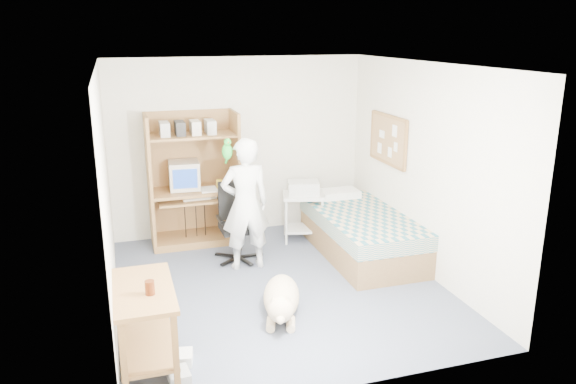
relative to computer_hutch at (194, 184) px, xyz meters
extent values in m
plane|color=#485062|center=(0.70, -1.74, -0.82)|extent=(4.00, 4.00, 0.00)
cube|color=silver|center=(0.70, 0.26, 0.43)|extent=(3.60, 0.02, 2.50)
cube|color=silver|center=(2.50, -1.74, 0.43)|extent=(0.02, 4.00, 2.50)
cube|color=silver|center=(-1.10, -1.74, 0.43)|extent=(0.02, 4.00, 2.50)
cube|color=white|center=(0.70, -1.74, 1.68)|extent=(3.60, 4.00, 0.02)
cube|color=#915C32|center=(-0.58, -0.04, 0.08)|extent=(0.04, 0.60, 1.80)
cube|color=#915C32|center=(0.58, -0.04, 0.08)|extent=(0.04, 0.60, 1.80)
cube|color=#915C32|center=(0.00, 0.25, 0.08)|extent=(1.20, 0.02, 1.80)
cube|color=#915C32|center=(0.00, -0.04, -0.08)|extent=(1.12, 0.60, 0.04)
cube|color=#915C32|center=(0.00, -0.12, -0.18)|extent=(1.00, 0.50, 0.03)
cube|color=#915C32|center=(0.00, -0.04, 0.68)|extent=(1.12, 0.55, 0.03)
cube|color=#915C32|center=(0.00, -0.04, -0.77)|extent=(1.12, 0.60, 0.10)
cube|color=brown|center=(2.00, -1.14, -0.64)|extent=(1.00, 2.00, 0.36)
cube|color=#2B6874|center=(2.00, -1.14, -0.36)|extent=(1.02, 2.02, 0.20)
cube|color=white|center=(2.00, -0.34, -0.22)|extent=(0.55, 0.35, 0.12)
cube|color=brown|center=(-0.85, -2.94, -0.09)|extent=(0.50, 1.00, 0.04)
cube|color=brown|center=(-1.05, -3.39, -0.47)|extent=(0.05, 0.05, 0.70)
cube|color=brown|center=(-0.65, -3.39, -0.47)|extent=(0.05, 0.05, 0.70)
cube|color=brown|center=(-1.05, -2.49, -0.47)|extent=(0.05, 0.05, 0.70)
cube|color=brown|center=(-0.65, -2.49, -0.47)|extent=(0.05, 0.05, 0.70)
cube|color=brown|center=(-0.85, -2.94, -0.62)|extent=(0.46, 0.92, 0.03)
cube|color=#9C7546|center=(2.48, -0.84, 0.63)|extent=(0.03, 0.90, 0.60)
cube|color=brown|center=(2.47, -0.84, 0.94)|extent=(0.04, 0.94, 0.04)
cube|color=brown|center=(2.47, -0.84, 0.32)|extent=(0.04, 0.94, 0.04)
cylinder|color=black|center=(0.42, -0.84, -0.78)|extent=(0.55, 0.55, 0.06)
cylinder|color=black|center=(0.42, -0.84, -0.61)|extent=(0.06, 0.06, 0.37)
cube|color=black|center=(0.42, -0.84, -0.39)|extent=(0.43, 0.43, 0.07)
cube|color=black|center=(0.42, -0.63, -0.08)|extent=(0.39, 0.06, 0.51)
cube|color=black|center=(0.19, -0.84, -0.25)|extent=(0.04, 0.28, 0.04)
cube|color=black|center=(0.65, -0.84, -0.25)|extent=(0.04, 0.28, 0.04)
imported|color=white|center=(0.47, -1.09, 0.00)|extent=(0.60, 0.40, 1.63)
ellipsoid|color=#148012|center=(0.27, -1.07, 0.66)|extent=(0.12, 0.12, 0.19)
sphere|color=#148012|center=(0.27, -1.11, 0.78)|extent=(0.08, 0.08, 0.08)
cone|color=orange|center=(0.27, -1.15, 0.78)|extent=(0.03, 0.04, 0.03)
cylinder|color=#148012|center=(0.27, -1.02, 0.55)|extent=(0.03, 0.13, 0.12)
ellipsoid|color=#CDB289|center=(0.55, -2.34, -0.65)|extent=(0.60, 0.86, 0.36)
sphere|color=#CDB289|center=(0.41, -2.76, -0.56)|extent=(0.26, 0.26, 0.26)
cone|color=#CDB289|center=(0.34, -2.76, -0.44)|extent=(0.08, 0.08, 0.10)
cone|color=#CDB289|center=(0.47, -2.80, -0.44)|extent=(0.08, 0.08, 0.10)
ellipsoid|color=#CDB289|center=(0.38, -2.86, -0.60)|extent=(0.13, 0.16, 0.09)
cylinder|color=#CDB289|center=(0.67, -1.94, -0.71)|extent=(0.14, 0.26, 0.13)
cube|color=silver|center=(1.45, -0.40, -0.17)|extent=(0.65, 0.57, 0.04)
cube|color=silver|center=(1.45, -0.40, -0.65)|extent=(0.60, 0.52, 0.03)
cylinder|color=silver|center=(1.20, -0.59, -0.50)|extent=(0.03, 0.03, 0.65)
cylinder|color=silver|center=(1.69, -0.59, -0.50)|extent=(0.03, 0.03, 0.65)
cylinder|color=silver|center=(1.20, -0.21, -0.50)|extent=(0.03, 0.03, 0.65)
cylinder|color=silver|center=(1.69, -0.21, -0.50)|extent=(0.03, 0.03, 0.65)
cube|color=#B9BAB4|center=(1.45, -0.40, -0.06)|extent=(0.49, 0.42, 0.18)
cube|color=beige|center=(-0.12, 0.01, 0.14)|extent=(0.42, 0.44, 0.38)
cube|color=navy|center=(-0.13, -0.20, 0.14)|extent=(0.32, 0.03, 0.26)
cube|color=beige|center=(0.05, -0.16, -0.15)|extent=(0.46, 0.18, 0.03)
cylinder|color=gold|center=(0.34, -0.09, 0.00)|extent=(0.08, 0.08, 0.12)
cylinder|color=#431B0A|center=(-0.80, -3.07, -0.01)|extent=(0.08, 0.08, 0.12)
cube|color=silver|center=(-0.60, -2.97, -0.77)|extent=(0.28, 0.24, 0.10)
cube|color=#A7A7A2|center=(-0.62, -3.21, -0.78)|extent=(0.20, 0.24, 0.08)
camera|label=1|loc=(-0.97, -7.42, 2.02)|focal=35.00mm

